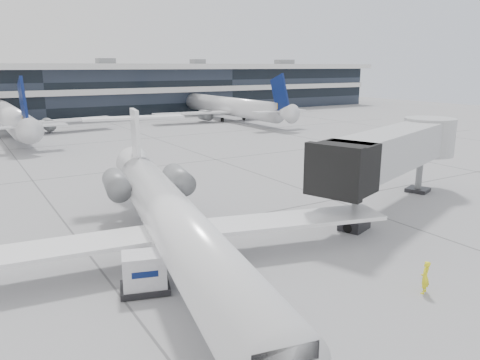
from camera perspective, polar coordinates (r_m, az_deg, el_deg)
ground at (r=33.42m, az=-1.56°, el=-4.93°), size 220.00×220.00×0.00m
terminal at (r=110.73m, az=-23.65°, el=9.66°), size 170.00×22.00×10.00m
bg_jet_center at (r=83.51m, az=-26.02°, el=4.99°), size 32.00×40.00×9.60m
bg_jet_right at (r=95.90m, az=-1.45°, el=7.33°), size 32.00×40.00×9.60m
regional_jet at (r=25.64m, az=-8.11°, el=-4.94°), size 25.77×32.12×7.45m
jet_bridge at (r=37.84m, az=18.79°, el=3.71°), size 19.12×9.54×6.29m
ramp_worker at (r=24.60m, az=21.63°, el=-10.97°), size 0.70×0.60×1.64m
baggage_tug at (r=18.17m, az=5.37°, el=-20.11°), size 1.33×2.14×1.32m
cargo_uld at (r=23.48m, az=-11.59°, el=-11.05°), size 2.75×2.34×1.92m
traffic_cone at (r=45.92m, az=-10.60°, el=0.36°), size 0.43×0.43×0.54m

